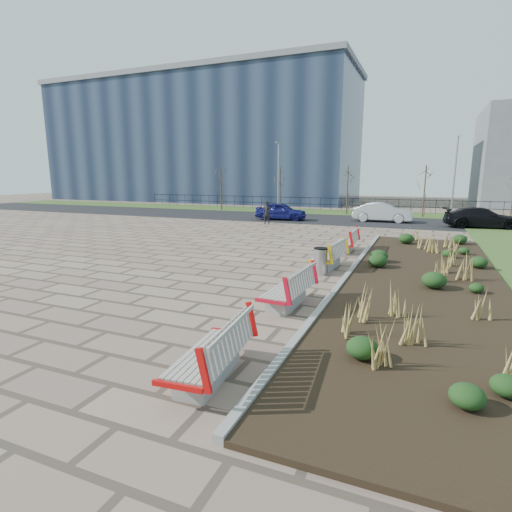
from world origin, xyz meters
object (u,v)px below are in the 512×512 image
at_px(bench_d, 345,240).
at_px(lamp_east, 454,178).
at_px(car_blue, 281,211).
at_px(car_silver, 382,212).
at_px(bench_c, 328,254).
at_px(litter_bin, 321,261).
at_px(bench_a, 208,351).
at_px(bench_b, 287,287).
at_px(lamp_west, 278,178).
at_px(pedestrian, 267,213).
at_px(car_black, 481,218).

height_order(bench_d, lamp_east, lamp_east).
relative_size(car_blue, car_silver, 0.93).
height_order(bench_c, litter_bin, bench_c).
xyz_separation_m(bench_d, lamp_east, (5.00, 16.54, 2.54)).
distance_m(bench_a, bench_b, 4.02).
distance_m(bench_d, lamp_west, 19.00).
height_order(bench_a, bench_d, same).
height_order(litter_bin, pedestrian, pedestrian).
xyz_separation_m(car_blue, car_black, (13.17, 0.53, -0.00)).
xyz_separation_m(car_silver, lamp_west, (-9.36, 4.11, 2.35)).
xyz_separation_m(car_silver, lamp_east, (4.64, 4.11, 2.35)).
bearing_deg(car_black, lamp_west, 64.14).
xyz_separation_m(bench_b, lamp_east, (5.00, 24.57, 2.54)).
distance_m(bench_d, pedestrian, 10.53).
bearing_deg(lamp_west, bench_a, -72.53).
bearing_deg(car_blue, bench_b, -167.34).
distance_m(car_black, lamp_east, 5.93).
height_order(bench_b, bench_d, same).
xyz_separation_m(bench_a, car_silver, (0.36, 24.48, 0.19)).
relative_size(litter_bin, car_blue, 0.24).
relative_size(litter_bin, car_silver, 0.22).
relative_size(bench_b, car_black, 0.48).
relative_size(bench_c, lamp_west, 0.35).
height_order(bench_a, pedestrian, pedestrian).
relative_size(bench_a, car_silver, 0.52).
bearing_deg(car_silver, bench_d, 177.87).
relative_size(bench_a, lamp_west, 0.35).
relative_size(car_blue, car_black, 0.86).
bearing_deg(bench_c, bench_a, -85.28).
bearing_deg(bench_a, litter_bin, 85.05).
relative_size(car_black, lamp_east, 0.73).
distance_m(bench_c, lamp_east, 20.71).
height_order(bench_c, pedestrian, pedestrian).
distance_m(bench_a, pedestrian, 21.22).
distance_m(bench_a, bench_c, 8.65).
bearing_deg(car_black, bench_c, 149.16).
xyz_separation_m(bench_c, lamp_west, (-9.00, 19.94, 2.54)).
relative_size(bench_c, pedestrian, 1.34).
relative_size(bench_a, pedestrian, 1.34).
bearing_deg(bench_d, lamp_east, 72.22).
distance_m(bench_a, lamp_west, 30.08).
bearing_deg(bench_c, bench_d, 94.72).
xyz_separation_m(bench_a, car_blue, (-6.72, 22.83, 0.16)).
distance_m(bench_a, car_blue, 23.80).
distance_m(bench_b, litter_bin, 3.62).
relative_size(car_blue, lamp_east, 0.63).
bearing_deg(car_black, car_blue, 85.13).
bearing_deg(bench_c, lamp_east, 80.64).
height_order(bench_b, lamp_east, lamp_east).
xyz_separation_m(bench_a, bench_b, (0.00, 4.02, 0.00)).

